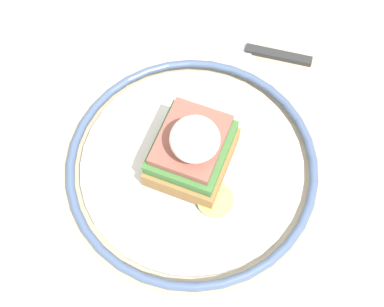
{
  "coord_description": "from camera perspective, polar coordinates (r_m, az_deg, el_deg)",
  "views": [
    {
      "loc": [
        -0.22,
        -0.1,
        1.25
      ],
      "look_at": [
        -0.01,
        -0.02,
        0.78
      ],
      "focal_mm": 45.0,
      "sensor_mm": 36.0,
      "label": 1
    }
  ],
  "objects": [
    {
      "name": "sandwich",
      "position": [
        0.51,
        0.08,
        0.53
      ],
      "size": [
        0.1,
        0.1,
        0.09
      ],
      "color": "#9E703D",
      "rests_on": "plate"
    },
    {
      "name": "knife",
      "position": [
        0.64,
        7.22,
        12.06
      ],
      "size": [
        0.04,
        0.18,
        0.01
      ],
      "color": "#2D2D2D",
      "rests_on": "dining_table"
    },
    {
      "name": "dining_table",
      "position": [
        0.67,
        -1.07,
        -4.36
      ],
      "size": [
        0.94,
        0.8,
        0.75
      ],
      "color": "#C6B28E",
      "rests_on": "ground_plane"
    },
    {
      "name": "plate",
      "position": [
        0.54,
        0.0,
        -1.25
      ],
      "size": [
        0.28,
        0.28,
        0.02
      ],
      "color": "silver",
      "rests_on": "dining_table"
    },
    {
      "name": "ground_plane",
      "position": [
        1.28,
        -0.58,
        -14.71
      ],
      "size": [
        6.0,
        6.0,
        0.0
      ],
      "primitive_type": "plane",
      "color": "#9E9993"
    }
  ]
}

